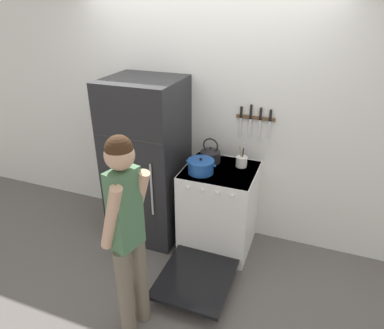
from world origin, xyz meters
The scene contains 9 objects.
ground_plane centered at (0.00, 0.00, 0.00)m, with size 14.00×14.00×0.00m, color #5B5654.
wall_back centered at (0.00, 0.03, 1.27)m, with size 10.00×0.06×2.55m.
refrigerator centered at (-0.50, -0.35, 0.87)m, with size 0.74×0.72×1.73m.
stove_range centered at (0.30, -0.36, 0.45)m, with size 0.70×1.38×0.91m.
dutch_oven_pot centered at (0.14, -0.46, 0.97)m, with size 0.30×0.26×0.16m.
tea_kettle centered at (0.15, -0.20, 0.98)m, with size 0.26×0.21×0.26m.
utensil_jar centered at (0.48, -0.19, 0.96)m, with size 0.11×0.11×0.25m.
person centered at (-0.02, -1.55, 0.95)m, with size 0.32×0.38×1.66m.
wall_knife_strip centered at (0.55, -0.02, 1.37)m, with size 0.38×0.03×0.36m.
Camera 1 is at (1.10, -3.22, 2.42)m, focal length 32.00 mm.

